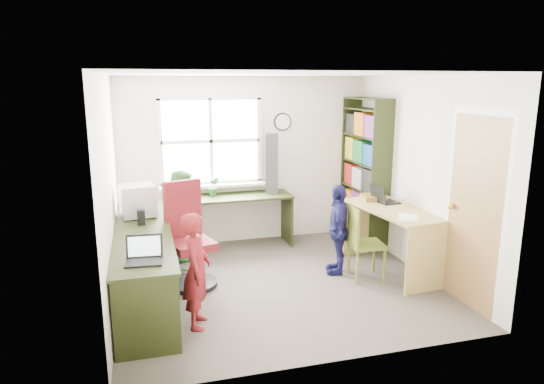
% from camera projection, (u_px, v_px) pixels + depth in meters
% --- Properties ---
extents(room, '(3.64, 3.44, 2.44)m').
position_uv_depth(room, '(276.00, 181.00, 5.53)').
color(room, '#433B34').
rests_on(room, ground).
extents(l_desk, '(2.38, 2.95, 0.75)m').
position_uv_depth(l_desk, '(164.00, 267.00, 5.00)').
color(l_desk, black).
rests_on(l_desk, ground).
extents(right_desk, '(0.80, 1.46, 0.81)m').
position_uv_depth(right_desk, '(393.00, 226.00, 5.97)').
color(right_desk, tan).
rests_on(right_desk, ground).
extents(bookshelf, '(0.30, 1.02, 2.10)m').
position_uv_depth(bookshelf, '(365.00, 175.00, 7.02)').
color(bookshelf, black).
rests_on(bookshelf, ground).
extents(swivel_chair, '(0.71, 0.71, 1.21)m').
position_uv_depth(swivel_chair, '(189.00, 241.00, 5.59)').
color(swivel_chair, black).
rests_on(swivel_chair, ground).
extents(wooden_chair, '(0.43, 0.43, 0.89)m').
position_uv_depth(wooden_chair, '(361.00, 240.00, 5.75)').
color(wooden_chair, olive).
rests_on(wooden_chair, ground).
extents(crt_monitor, '(0.44, 0.41, 0.38)m').
position_uv_depth(crt_monitor, '(138.00, 201.00, 5.73)').
color(crt_monitor, silver).
rests_on(crt_monitor, l_desk).
extents(laptop_left, '(0.35, 0.30, 0.22)m').
position_uv_depth(laptop_left, '(144.00, 255.00, 4.33)').
color(laptop_left, black).
rests_on(laptop_left, l_desk).
extents(laptop_right, '(0.31, 0.36, 0.23)m').
position_uv_depth(laptop_right, '(383.00, 198.00, 6.21)').
color(laptop_right, black).
rests_on(laptop_right, right_desk).
extents(speaker_a, '(0.09, 0.09, 0.17)m').
position_uv_depth(speaker_a, '(141.00, 217.00, 5.44)').
color(speaker_a, black).
rests_on(speaker_a, l_desk).
extents(speaker_b, '(0.11, 0.11, 0.17)m').
position_uv_depth(speaker_b, '(146.00, 206.00, 5.89)').
color(speaker_b, black).
rests_on(speaker_b, l_desk).
extents(cd_tower, '(0.21, 0.20, 0.87)m').
position_uv_depth(cd_tower, '(272.00, 163.00, 6.89)').
color(cd_tower, black).
rests_on(cd_tower, l_desk).
extents(game_box, '(0.34, 0.34, 0.06)m').
position_uv_depth(game_box, '(374.00, 197.00, 6.36)').
color(game_box, red).
rests_on(game_box, right_desk).
extents(paper_a, '(0.26, 0.33, 0.00)m').
position_uv_depth(paper_a, '(149.00, 242.00, 4.84)').
color(paper_a, white).
rests_on(paper_a, l_desk).
extents(paper_b, '(0.34, 0.37, 0.00)m').
position_uv_depth(paper_b, '(408.00, 217.00, 5.52)').
color(paper_b, white).
rests_on(paper_b, right_desk).
extents(potted_plant, '(0.17, 0.15, 0.28)m').
position_uv_depth(potted_plant, '(214.00, 187.00, 6.76)').
color(potted_plant, '#2A6A2F').
rests_on(potted_plant, l_desk).
extents(person_red, '(0.35, 0.46, 1.13)m').
position_uv_depth(person_red, '(196.00, 270.00, 4.61)').
color(person_red, maroon).
rests_on(person_red, ground).
extents(person_green, '(0.62, 0.71, 1.25)m').
position_uv_depth(person_green, '(184.00, 219.00, 6.13)').
color(person_green, '#32762F').
rests_on(person_green, ground).
extents(person_navy, '(0.46, 0.71, 1.12)m').
position_uv_depth(person_navy, '(338.00, 229.00, 5.92)').
color(person_navy, '#171646').
rests_on(person_navy, ground).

